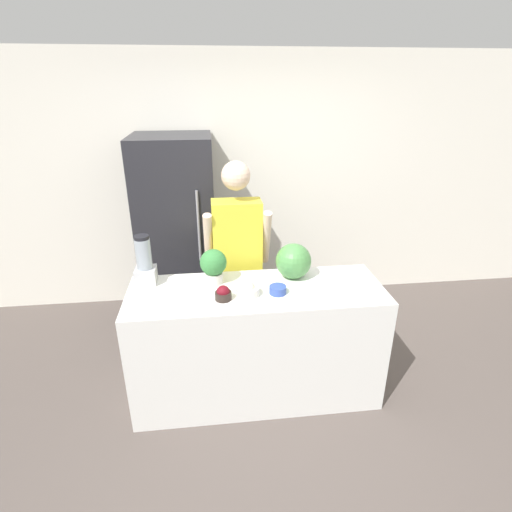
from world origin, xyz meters
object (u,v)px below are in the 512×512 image
at_px(person, 238,262).
at_px(watermelon, 293,261).
at_px(refrigerator, 178,233).
at_px(bowl_cherries, 223,294).
at_px(blender, 145,263).
at_px(bowl_small_blue, 278,290).
at_px(bowl_cream, 248,290).
at_px(potted_plant, 213,265).

distance_m(person, watermelon, 0.58).
bearing_deg(refrigerator, person, -52.83).
xyz_separation_m(bowl_cherries, blender, (-0.56, 0.31, 0.12)).
bearing_deg(refrigerator, bowl_small_blue, -59.58).
distance_m(refrigerator, bowl_cherries, 1.41).
relative_size(person, bowl_cherries, 15.36).
bearing_deg(bowl_cream, watermelon, 29.99).
distance_m(bowl_cream, potted_plant, 0.33).
height_order(refrigerator, watermelon, refrigerator).
xyz_separation_m(bowl_cherries, potted_plant, (-0.06, 0.26, 0.10)).
relative_size(bowl_cherries, blender, 0.30).
xyz_separation_m(bowl_cream, potted_plant, (-0.23, 0.22, 0.10)).
bearing_deg(blender, person, 25.56).
xyz_separation_m(person, bowl_cream, (0.03, -0.61, 0.06)).
height_order(refrigerator, bowl_small_blue, refrigerator).
xyz_separation_m(bowl_small_blue, blender, (-0.94, 0.28, 0.13)).
bearing_deg(watermelon, blender, 176.69).
bearing_deg(refrigerator, potted_plant, -73.23).
relative_size(bowl_cream, potted_plant, 0.63).
relative_size(person, bowl_cream, 10.57).
bearing_deg(refrigerator, bowl_cherries, -74.04).
bearing_deg(blender, bowl_cherries, -29.55).
relative_size(watermelon, bowl_small_blue, 2.21).
bearing_deg(bowl_cherries, refrigerator, 105.96).
bearing_deg(bowl_cream, bowl_small_blue, -0.46).
bearing_deg(blender, bowl_small_blue, -16.33).
distance_m(person, bowl_cream, 0.61).
bearing_deg(potted_plant, person, 62.51).
height_order(bowl_cherries, bowl_cream, bowl_cream).
height_order(bowl_small_blue, potted_plant, potted_plant).
relative_size(watermelon, bowl_cream, 1.61).
relative_size(bowl_cherries, bowl_small_blue, 0.94).
xyz_separation_m(watermelon, potted_plant, (-0.59, 0.01, -0.00)).
distance_m(bowl_cherries, bowl_small_blue, 0.39).
bearing_deg(bowl_cherries, bowl_small_blue, 5.80).
bearing_deg(bowl_small_blue, bowl_cherries, -174.20).
bearing_deg(potted_plant, watermelon, -0.67).
relative_size(bowl_cherries, bowl_cream, 0.69).
xyz_separation_m(watermelon, bowl_cream, (-0.36, -0.21, -0.11)).
bearing_deg(person, blender, -154.44).
bearing_deg(watermelon, refrigerator, 129.94).
height_order(bowl_cream, bowl_small_blue, bowl_cream).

